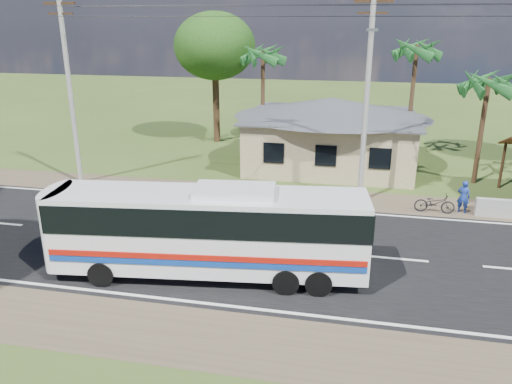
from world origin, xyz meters
TOP-DOWN VIEW (x-y plane):
  - ground at (0.00, 0.00)m, footprint 120.00×120.00m
  - road at (0.00, 0.00)m, footprint 120.00×16.00m
  - house at (1.00, 13.00)m, footprint 12.40×10.00m
  - utility_poles at (2.67, 6.49)m, footprint 32.80×2.22m
  - palm_near at (9.50, 11.00)m, footprint 2.80×2.80m
  - palm_mid at (6.00, 15.50)m, footprint 2.80×2.80m
  - palm_far at (-4.00, 16.00)m, footprint 2.80×2.80m
  - tree_behind_house at (-8.00, 18.00)m, footprint 6.00×6.00m
  - coach_bus at (-2.33, -2.76)m, footprint 11.50×3.71m
  - motorcycle at (6.61, 5.59)m, footprint 1.93×0.73m
  - person at (7.96, 5.88)m, footprint 0.70×0.57m

SIDE VIEW (x-z plane):
  - ground at x=0.00m, z-range 0.00..0.00m
  - road at x=0.00m, z-range -0.01..0.02m
  - motorcycle at x=6.61m, z-range 0.00..1.00m
  - person at x=7.96m, z-range 0.00..1.65m
  - coach_bus at x=-2.33m, z-range 0.25..3.76m
  - house at x=1.00m, z-range 0.14..5.14m
  - palm_near at x=9.50m, z-range 2.36..9.06m
  - utility_poles at x=2.67m, z-range 0.27..11.27m
  - palm_far at x=-4.00m, z-range 2.83..10.53m
  - tree_behind_house at x=-8.00m, z-range 2.31..11.92m
  - palm_mid at x=6.00m, z-range 3.06..11.26m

